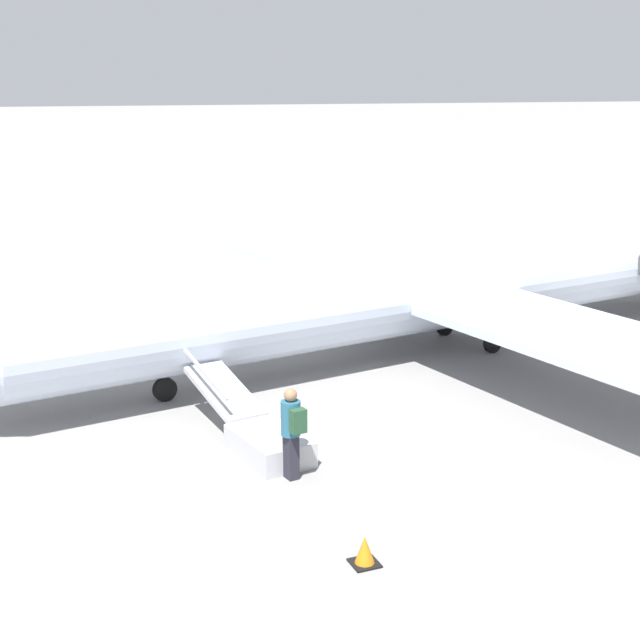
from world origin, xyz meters
name	(u,v)px	position (x,y,z in m)	size (l,w,h in m)	color
ground_plane	(407,355)	(0.00, 0.00, 0.00)	(600.00, 600.00, 0.00)	gray
airplane_main	(433,287)	(-0.81, -0.13, 1.78)	(26.64, 20.38, 5.94)	silver
boarding_stairs	(260,434)	(5.72, 4.61, 0.36)	(1.63, 4.12, 1.55)	#B2B2B7
passenger	(292,428)	(5.59, 6.07, 1.00)	(0.37, 0.56, 1.74)	#23232D
traffic_cone_near_stairs	(365,552)	(5.65, 9.32, 0.21)	(0.42, 0.42, 0.46)	black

